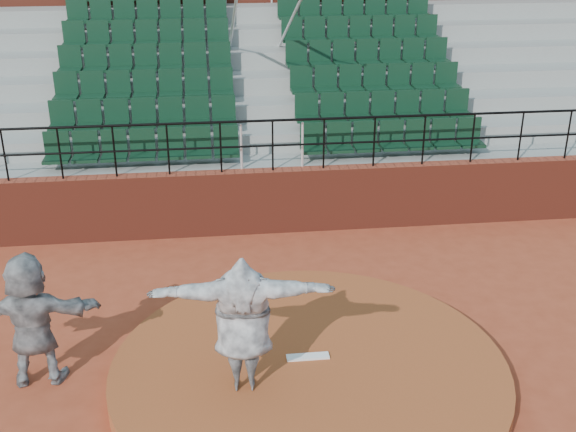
{
  "coord_description": "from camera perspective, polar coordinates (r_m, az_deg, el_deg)",
  "views": [
    {
      "loc": [
        -1.28,
        -8.23,
        6.12
      ],
      "look_at": [
        0.0,
        2.5,
        1.4
      ],
      "focal_mm": 45.0,
      "sensor_mm": 36.0,
      "label": 1
    }
  ],
  "objects": [
    {
      "name": "boundary_wall",
      "position": [
        14.37,
        -1.18,
        1.22
      ],
      "size": [
        24.0,
        0.3,
        1.3
      ],
      "primitive_type": "cube",
      "color": "maroon",
      "rests_on": "ground"
    },
    {
      "name": "pitchers_mound",
      "position": [
        10.26,
        1.69,
        -12.16
      ],
      "size": [
        5.5,
        5.5,
        0.25
      ],
      "primitive_type": "cylinder",
      "color": "#9A4722",
      "rests_on": "ground"
    },
    {
      "name": "wall_railing",
      "position": [
        13.91,
        -1.23,
        6.49
      ],
      "size": [
        24.04,
        0.05,
        1.03
      ],
      "color": "black",
      "rests_on": "boundary_wall"
    },
    {
      "name": "pitching_rubber",
      "position": [
        10.3,
        1.58,
        -11.05
      ],
      "size": [
        0.6,
        0.15,
        0.03
      ],
      "primitive_type": "cube",
      "color": "white",
      "rests_on": "pitchers_mound"
    },
    {
      "name": "ground",
      "position": [
        10.34,
        1.68,
        -12.73
      ],
      "size": [
        90.0,
        90.0,
        0.0
      ],
      "primitive_type": "plane",
      "color": "#9C3D23",
      "rests_on": "ground"
    },
    {
      "name": "pitcher",
      "position": [
        9.29,
        -3.6,
        -8.47
      ],
      "size": [
        2.37,
        0.79,
        1.89
      ],
      "primitive_type": "imported",
      "rotation": [
        0.0,
        0.0,
        3.07
      ],
      "color": "black",
      "rests_on": "pitchers_mound"
    },
    {
      "name": "fielder",
      "position": [
        10.36,
        -19.59,
        -7.74
      ],
      "size": [
        1.8,
        0.58,
        1.94
      ],
      "primitive_type": "imported",
      "rotation": [
        0.0,
        0.0,
        3.15
      ],
      "color": "black",
      "rests_on": "ground"
    },
    {
      "name": "press_box_facade",
      "position": [
        21.03,
        -3.4,
        16.54
      ],
      "size": [
        24.0,
        3.0,
        7.1
      ],
      "primitive_type": "cube",
      "color": "maroon",
      "rests_on": "ground"
    },
    {
      "name": "seating_deck",
      "position": [
        17.55,
        -2.4,
        8.16
      ],
      "size": [
        24.0,
        5.97,
        4.63
      ],
      "color": "gray",
      "rests_on": "ground"
    }
  ]
}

